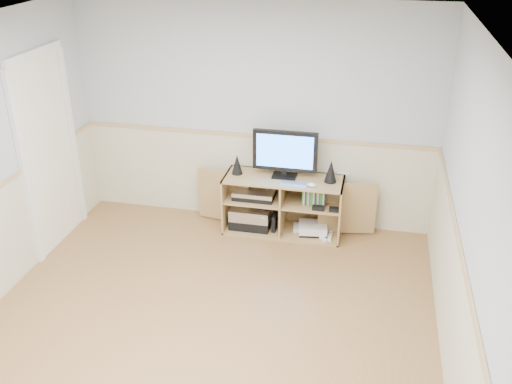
{
  "coord_description": "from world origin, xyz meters",
  "views": [
    {
      "loc": [
        1.27,
        -3.6,
        3.23
      ],
      "look_at": [
        0.24,
        1.2,
        0.84
      ],
      "focal_mm": 40.0,
      "sensor_mm": 36.0,
      "label": 1
    }
  ],
  "objects_px": {
    "game_consoles": "(312,229)",
    "monitor": "(285,152)",
    "keyboard": "(294,184)",
    "media_cabinet": "(284,202)"
  },
  "relations": [
    {
      "from": "game_consoles",
      "to": "keyboard",
      "type": "bearing_deg",
      "value": -147.66
    },
    {
      "from": "media_cabinet",
      "to": "keyboard",
      "type": "xyz_separation_m",
      "value": [
        0.13,
        -0.2,
        0.32
      ]
    },
    {
      "from": "media_cabinet",
      "to": "keyboard",
      "type": "relative_size",
      "value": 7.01
    },
    {
      "from": "keyboard",
      "to": "game_consoles",
      "type": "bearing_deg",
      "value": 38.32
    },
    {
      "from": "game_consoles",
      "to": "monitor",
      "type": "bearing_deg",
      "value": 169.73
    },
    {
      "from": "media_cabinet",
      "to": "monitor",
      "type": "xyz_separation_m",
      "value": [
        -0.0,
        -0.01,
        0.6
      ]
    },
    {
      "from": "keyboard",
      "to": "monitor",
      "type": "bearing_deg",
      "value": 131.45
    },
    {
      "from": "media_cabinet",
      "to": "monitor",
      "type": "relative_size",
      "value": 2.91
    },
    {
      "from": "keyboard",
      "to": "media_cabinet",
      "type": "bearing_deg",
      "value": 130.21
    },
    {
      "from": "keyboard",
      "to": "game_consoles",
      "type": "height_order",
      "value": "keyboard"
    }
  ]
}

